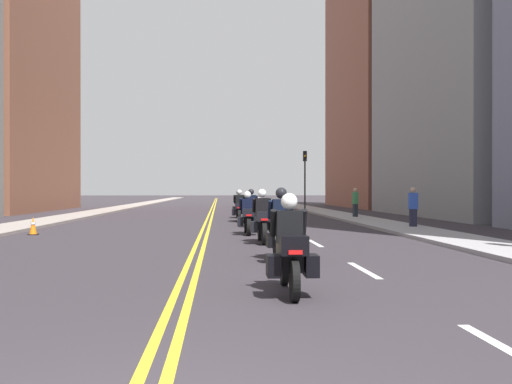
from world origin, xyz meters
The scene contains 19 objects.
ground_plane centered at (0.00, 48.00, 0.00)m, with size 264.00×264.00×0.00m, color #302B30.
sidewalk_left centered at (-8.00, 48.00, 0.06)m, with size 2.22×144.00×0.12m, color gray.
sidewalk_right centered at (8.00, 48.00, 0.06)m, with size 2.22×144.00×0.12m, color #9C989A.
centreline_yellow_inner centered at (-0.12, 48.00, 0.00)m, with size 0.12×132.00×0.01m, color yellow.
centreline_yellow_outer centered at (0.12, 48.00, 0.00)m, with size 0.12×132.00×0.01m, color yellow.
lane_dashes_white centered at (3.44, 29.00, 0.00)m, with size 0.14×56.40×0.01m.
building_left_2 centered at (-15.98, 42.95, 10.29)m, with size 7.25×18.64×20.58m.
building_right_2 centered at (15.38, 51.93, 12.47)m, with size 6.04×18.99×24.93m.
motorcycle_0 centered at (1.65, 5.39, 0.65)m, with size 0.77×2.10×1.56m.
motorcycle_1 centered at (1.97, 9.60, 0.67)m, with size 0.77×2.30×1.67m.
motorcycle_2 centered at (1.87, 14.16, 0.66)m, with size 0.76×2.26×1.64m.
motorcycle_3 centered at (1.59, 17.67, 0.63)m, with size 0.76×2.20×1.56m.
motorcycle_4 centered at (1.95, 22.07, 0.67)m, with size 0.76×2.22×1.66m.
motorcycle_5 centered at (1.59, 26.39, 0.65)m, with size 0.78×2.26×1.63m.
motorcycle_6 centered at (1.68, 30.39, 0.66)m, with size 0.78×2.15×1.60m.
traffic_cone_2 centered at (-6.10, 17.92, 0.32)m, with size 0.33×0.33×0.66m.
traffic_light_far centered at (7.29, 42.32, 3.24)m, with size 0.28×0.38×4.69m.
pedestrian_0 centered at (8.15, 28.83, 0.89)m, with size 0.29×0.40×1.72m.
pedestrian_1 centered at (8.46, 19.95, 0.89)m, with size 0.37×0.24×1.73m.
Camera 1 is at (0.56, -3.60, 1.60)m, focal length 41.31 mm.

